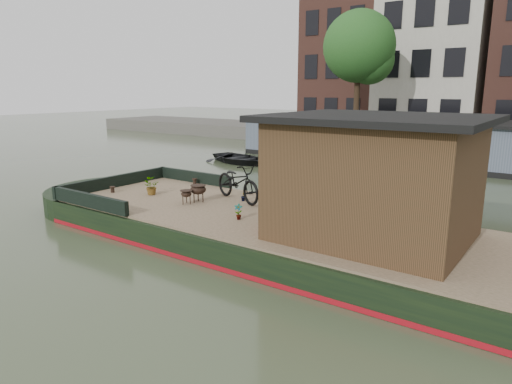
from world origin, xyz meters
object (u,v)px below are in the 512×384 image
Objects in this scene: brazier_front at (186,197)px; dinghy at (239,155)px; brazier_rear at (198,193)px; potted_plant_a at (238,212)px; bicycle at (238,182)px; cabin at (375,177)px.

dinghy is (-5.55, 9.35, -0.48)m from brazier_front.
brazier_rear reaches higher than dinghy.
bicycle is at bearing 128.06° from potted_plant_a.
cabin reaches higher than brazier_rear.
bicycle is at bearing 51.93° from brazier_front.
bicycle is 1.84m from potted_plant_a.
dinghy is (-5.64, 9.00, -0.52)m from brazier_rear.
bicycle reaches higher than potted_plant_a.
bicycle is at bearing 168.56° from cabin.
cabin is at bearing 3.06° from brazier_front.
bicycle is 5.30× the size of brazier_front.
bicycle is at bearing -124.41° from dinghy.
potted_plant_a is at bearing -10.07° from brazier_front.
brazier_front is at bearing 162.08° from bicycle.
cabin is 4.90m from brazier_rear.
brazier_front is (-1.96, 0.35, 0.00)m from potted_plant_a.
brazier_front is (-0.85, -1.08, -0.33)m from bicycle.
cabin reaches higher than dinghy.
brazier_front is at bearing -176.94° from cabin.
brazier_front reaches higher than dinghy.
bicycle is 1.41m from brazier_front.
cabin is 4.19m from bicycle.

